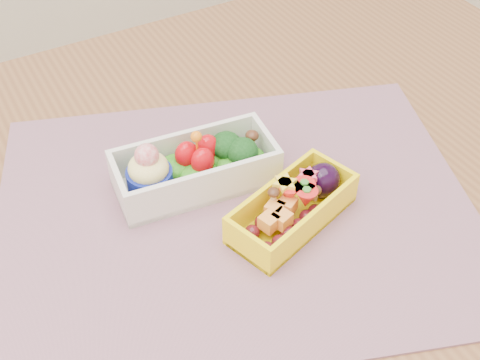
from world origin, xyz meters
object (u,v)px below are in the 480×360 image
placemat (236,210)px  bento_white (194,167)px  table (206,259)px  bento_yellow (295,206)px

placemat → bento_white: bearing=109.2°
table → bento_yellow: bearing=-45.0°
table → placemat: 0.11m
table → placemat: bearing=-48.2°
table → placemat: (0.03, -0.03, 0.10)m
table → placemat: size_ratio=2.30×
bento_white → bento_yellow: 0.12m
placemat → bento_yellow: 0.07m
bento_white → placemat: bearing=-64.3°
bento_white → table: bearing=-94.5°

